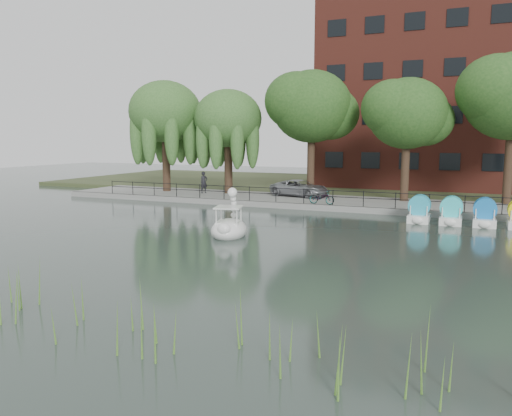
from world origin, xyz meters
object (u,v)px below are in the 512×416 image
Objects in this scene: bicycle at (322,197)px; pedestrian at (204,181)px; swan_boat at (229,226)px; minivan at (300,187)px.

pedestrian reaches higher than bicycle.
swan_boat reaches higher than bicycle.
minivan is 4.60m from bicycle.
swan_boat reaches higher than minivan.
bicycle is 10.88m from pedestrian.
bicycle is 10.57m from swan_boat.
pedestrian is at bearing 108.74° from swan_boat.
pedestrian is (-7.75, -0.88, 0.27)m from minivan.
swan_boat is at bearing 173.96° from bicycle.
minivan is 14.16m from swan_boat.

